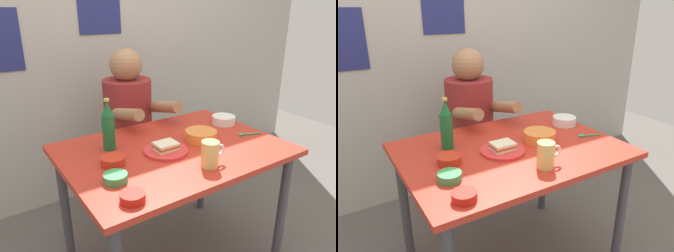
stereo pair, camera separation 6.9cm
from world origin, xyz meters
The scene contains 14 objects.
wall_back centered at (0.00, 1.05, 1.30)m, with size 4.40×0.09×2.60m.
dining_table centered at (0.00, 0.00, 0.65)m, with size 1.10×0.80×0.74m.
stool centered at (0.07, 0.63, 0.35)m, with size 0.34×0.34×0.45m.
person_seated centered at (0.07, 0.62, 0.77)m, with size 0.33×0.56×0.72m.
plate_orange centered at (-0.06, -0.02, 0.75)m, with size 0.22×0.22×0.01m, color red.
sandwich centered at (-0.06, -0.02, 0.77)m, with size 0.11×0.09×0.04m.
beer_mug centered at (0.02, -0.26, 0.80)m, with size 0.13×0.08×0.12m.
beer_bottle centered at (-0.28, 0.16, 0.86)m, with size 0.06×0.06×0.26m.
rice_bowl_white centered at (0.45, 0.12, 0.77)m, with size 0.14×0.14×0.05m.
dip_bowl_green centered at (-0.39, -0.15, 0.76)m, with size 0.10×0.10×0.03m.
soup_bowl_orange centered at (0.17, -0.01, 0.77)m, with size 0.17×0.17×0.05m.
sambal_bowl_red centered at (-0.40, -0.31, 0.76)m, with size 0.10×0.10×0.03m.
sauce_bowl_chili centered at (-0.34, -0.01, 0.76)m, with size 0.11×0.11×0.04m.
spoon centered at (0.43, -0.09, 0.75)m, with size 0.12×0.06×0.01m.
Camera 1 is at (-0.85, -1.20, 1.40)m, focal length 33.81 mm.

